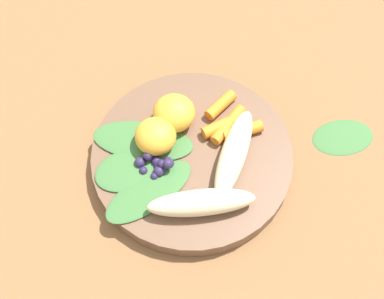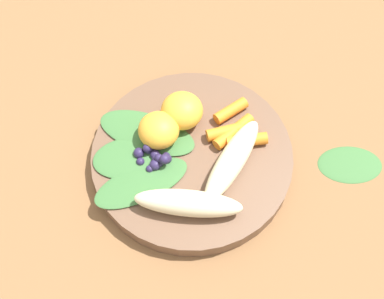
{
  "view_description": "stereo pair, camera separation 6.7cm",
  "coord_description": "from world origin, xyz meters",
  "px_view_note": "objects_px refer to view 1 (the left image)",
  "views": [
    {
      "loc": [
        0.29,
        0.16,
        0.62
      ],
      "look_at": [
        0.0,
        0.0,
        0.03
      ],
      "focal_mm": 49.28,
      "sensor_mm": 36.0,
      "label": 1
    },
    {
      "loc": [
        0.25,
        0.22,
        0.62
      ],
      "look_at": [
        0.0,
        0.0,
        0.03
      ],
      "focal_mm": 49.28,
      "sensor_mm": 36.0,
      "label": 2
    }
  ],
  "objects_px": {
    "banana_peeled_left": "(234,153)",
    "kale_leaf_stray": "(343,137)",
    "bowl": "(192,158)",
    "orange_segment_near": "(156,136)",
    "banana_peeled_right": "(201,203)"
  },
  "relations": [
    {
      "from": "banana_peeled_left",
      "to": "banana_peeled_right",
      "type": "relative_size",
      "value": 1.0
    },
    {
      "from": "kale_leaf_stray",
      "to": "bowl",
      "type": "bearing_deg",
      "value": 178.21
    },
    {
      "from": "banana_peeled_left",
      "to": "bowl",
      "type": "bearing_deg",
      "value": 99.19
    },
    {
      "from": "bowl",
      "to": "kale_leaf_stray",
      "type": "distance_m",
      "value": 0.21
    },
    {
      "from": "orange_segment_near",
      "to": "kale_leaf_stray",
      "type": "bearing_deg",
      "value": 124.34
    },
    {
      "from": "orange_segment_near",
      "to": "bowl",
      "type": "bearing_deg",
      "value": 102.17
    },
    {
      "from": "banana_peeled_left",
      "to": "kale_leaf_stray",
      "type": "bearing_deg",
      "value": -54.7
    },
    {
      "from": "bowl",
      "to": "banana_peeled_right",
      "type": "relative_size",
      "value": 2.0
    },
    {
      "from": "bowl",
      "to": "orange_segment_near",
      "type": "distance_m",
      "value": 0.06
    },
    {
      "from": "bowl",
      "to": "kale_leaf_stray",
      "type": "relative_size",
      "value": 3.05
    },
    {
      "from": "bowl",
      "to": "orange_segment_near",
      "type": "height_order",
      "value": "orange_segment_near"
    },
    {
      "from": "banana_peeled_left",
      "to": "orange_segment_near",
      "type": "bearing_deg",
      "value": 95.63
    },
    {
      "from": "bowl",
      "to": "kale_leaf_stray",
      "type": "bearing_deg",
      "value": 129.33
    },
    {
      "from": "orange_segment_near",
      "to": "kale_leaf_stray",
      "type": "relative_size",
      "value": 0.62
    },
    {
      "from": "orange_segment_near",
      "to": "kale_leaf_stray",
      "type": "distance_m",
      "value": 0.26
    }
  ]
}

